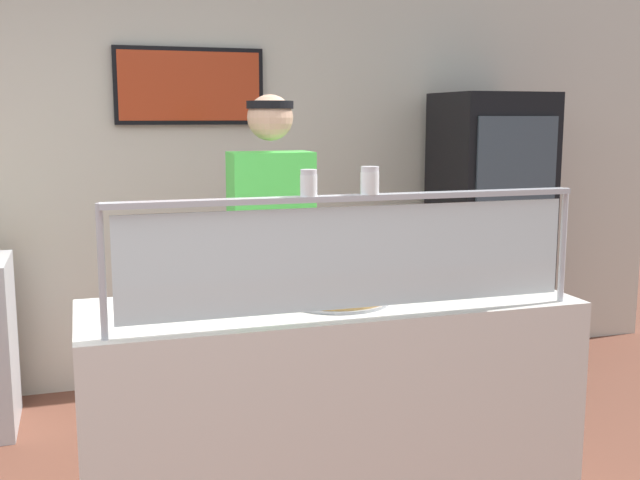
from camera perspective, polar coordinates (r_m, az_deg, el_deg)
ground_plane at (r=3.90m, az=-2.51°, el=-16.01°), size 12.00×12.00×0.00m
shop_rear_unit at (r=4.84m, az=-6.84°, el=5.57°), size 6.31×0.13×2.70m
serving_counter at (r=3.12m, az=0.73°, el=-13.11°), size 1.91×0.66×0.95m
sneeze_guard at (r=2.66m, az=2.60°, el=-0.07°), size 1.73×0.06×0.44m
pizza_tray at (r=2.95m, az=1.31°, el=-4.35°), size 0.40×0.40×0.04m
pizza_server at (r=2.93m, az=1.14°, el=-4.03°), size 0.09×0.28×0.01m
parmesan_shaker at (r=2.58m, az=-0.85°, el=4.16°), size 0.06×0.06×0.09m
pepper_flake_shaker at (r=2.66m, az=3.75°, el=4.34°), size 0.07×0.07×0.10m
worker_figure at (r=3.58m, az=-3.56°, el=-1.33°), size 0.41×0.50×1.76m
drink_fridge at (r=5.04m, az=12.51°, el=0.38°), size 0.64×0.61×1.81m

